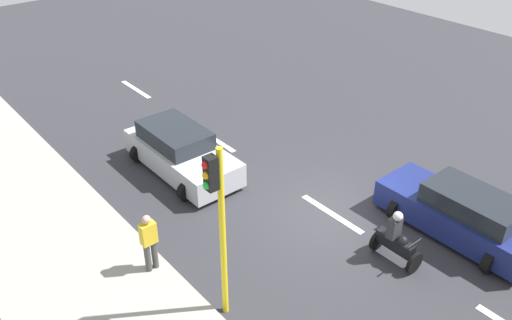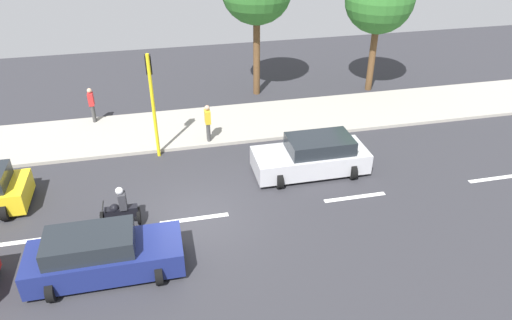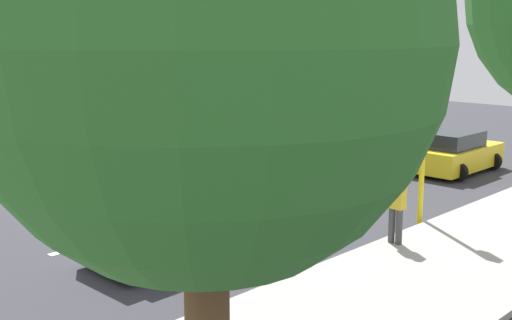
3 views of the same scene
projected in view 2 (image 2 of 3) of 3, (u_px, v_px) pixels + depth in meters
ground_plane at (195, 220)px, 16.58m from camera, size 40.00×60.00×0.10m
sidewalk at (178, 129)px, 22.38m from camera, size 4.00×60.00×0.15m
lane_stripe_far_north at (496, 178)px, 18.79m from camera, size 0.20×2.40×0.01m
lane_stripe_north at (355, 197)px, 17.67m from camera, size 0.20×2.40×0.01m
lane_stripe_mid at (194, 219)px, 16.55m from camera, size 0.20×2.40×0.01m
lane_stripe_south at (11, 243)px, 15.42m from camera, size 0.20×2.40×0.01m
car_dark_blue at (102, 255)px, 13.92m from camera, size 2.12×4.52×1.52m
car_silver at (312, 156)px, 18.88m from camera, size 2.28×4.53×1.52m
motorcycle at (120, 210)px, 15.94m from camera, size 0.60×1.30×1.53m
pedestrian_near_signal at (208, 122)px, 20.79m from camera, size 0.40×0.24×1.69m
pedestrian_by_tree at (92, 104)px, 22.45m from camera, size 0.40×0.24×1.69m
traffic_light_corner at (152, 91)px, 18.93m from camera, size 0.49×0.24×4.50m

